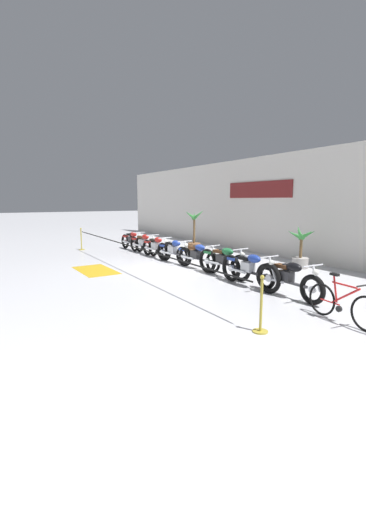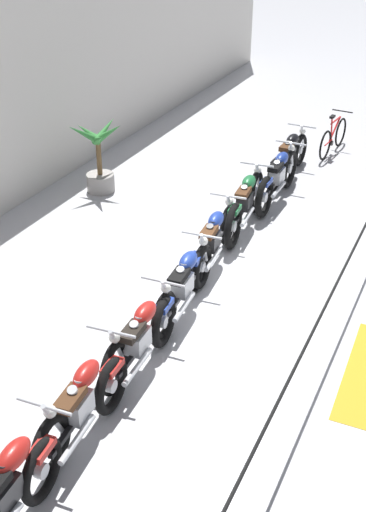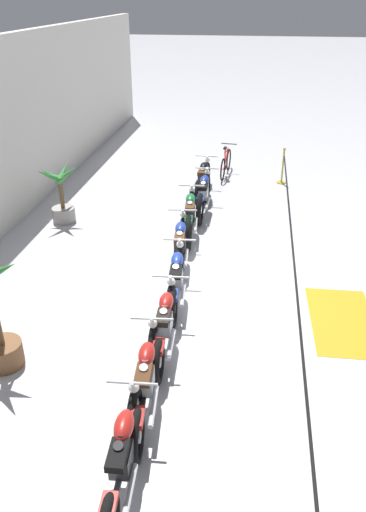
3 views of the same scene
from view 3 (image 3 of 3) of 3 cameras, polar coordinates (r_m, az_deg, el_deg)
name	(u,v)px [view 3 (image 3 of 3)]	position (r m, az deg, el deg)	size (l,w,h in m)	color
ground_plane	(213,283)	(9.76, 3.44, -3.08)	(120.00, 120.00, 0.00)	silver
motorcycle_red_0	(123,458)	(6.01, -6.90, -21.92)	(2.19, 0.62, 0.93)	black
motorcycle_red_1	(146,380)	(6.85, -4.25, -13.98)	(2.34, 0.62, 0.92)	black
motorcycle_red_2	(165,325)	(7.83, -2.05, -7.83)	(2.19, 0.62, 0.92)	black
motorcycle_blue_3	(177,280)	(8.96, -0.73, -2.76)	(2.22, 0.62, 0.93)	black
motorcycle_blue_4	(180,245)	(10.15, -0.32, 1.28)	(2.38, 0.62, 0.92)	black
motorcycle_green_5	(190,215)	(11.47, 0.83, 4.68)	(2.27, 0.62, 0.97)	black
motorcycle_blue_6	(204,195)	(12.69, 2.38, 7.00)	(2.30, 0.62, 0.97)	black
motorcycle_black_7	(203,180)	(13.84, 2.30, 8.72)	(2.23, 0.62, 0.93)	black
bicycle	(226,164)	(15.55, 4.91, 10.48)	(1.68, 0.48, 0.94)	black
potted_palm_left_of_row	(62,198)	(12.47, -13.68, 6.42)	(1.15, 0.98, 1.52)	gray
stanchion_far_left	(296,297)	(8.11, 12.78, -4.64)	(11.95, 0.28, 1.05)	gold
stanchion_mid_left	(282,171)	(15.11, 11.29, 9.48)	(0.28, 0.28, 1.05)	gold
floor_banner	(342,321)	(9.11, 17.76, -7.06)	(2.04, 1.09, 0.01)	#B78E19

